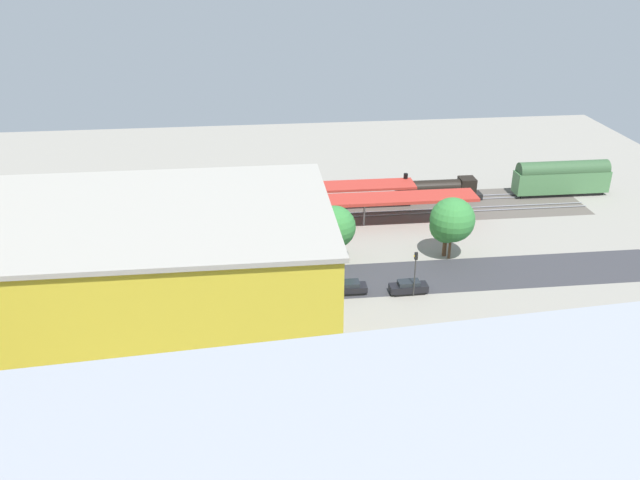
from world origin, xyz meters
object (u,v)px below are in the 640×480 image
Objects in this scene: freight_coach_far at (208,204)px; box_truck_0 at (214,296)px; locomotive at (440,190)px; parked_car_1 at (350,288)px; street_tree_1 at (446,226)px; passenger_coach at (562,177)px; box_truck_1 at (167,297)px; box_truck_2 at (189,300)px; parked_car_2 at (280,292)px; construction_building at (139,315)px; street_tree_2 at (334,227)px; street_tree_3 at (161,239)px; parked_car_0 at (408,288)px; platform_canopy_far at (241,190)px; platform_canopy_near at (271,204)px; street_tree_0 at (452,220)px; traffic_light at (415,267)px; parked_car_3 at (223,295)px.

box_truck_0 is at bearing 93.61° from freight_coach_far.
locomotive reaches higher than parked_car_1.
parked_car_1 is (19.82, 29.18, -1.07)m from locomotive.
locomotive is at bearing -104.06° from street_tree_1.
passenger_coach reaches higher than box_truck_1.
box_truck_2 is at bearing 6.88° from parked_car_1.
locomotive is 40.91m from parked_car_2.
construction_building reaches higher than locomotive.
construction_building is 3.65× the size of box_truck_0.
parked_car_1 is 9.66m from street_tree_2.
freight_coach_far is 2.28× the size of street_tree_3.
parked_car_0 is 27.02m from box_truck_2.
box_truck_2 is (2.95, 0.67, 0.00)m from box_truck_0.
street_tree_3 is at bearing -81.89° from box_truck_1.
box_truck_0 is at bearing 124.78° from street_tree_3.
platform_canopy_far is at bearing -107.52° from box_truck_1.
platform_canopy_far is 30.03m from box_truck_1.
street_tree_2 reaches higher than locomotive.
platform_canopy_near is at bearing -122.26° from box_truck_1.
platform_canopy_far is at bearing -63.99° from parked_car_1.
street_tree_2 is (-21.44, -26.99, -4.44)m from construction_building.
street_tree_0 is 1.47× the size of traffic_light.
freight_coach_far is at bearing -44.77° from traffic_light.
construction_building is at bearing 78.89° from platform_canopy_far.
freight_coach_far is 25.97m from box_truck_0.
parked_car_0 is 7.35m from parked_car_1.
platform_canopy_near is 41.35m from construction_building.
street_tree_0 is at bearing -161.49° from parked_car_2.
locomotive is at bearing -102.35° from street_tree_0.
street_tree_3 is at bearing -16.57° from parked_car_0.
street_tree_0 is at bearing 145.72° from platform_canopy_far.
parked_car_1 is 0.13× the size of construction_building.
construction_building is 45.99m from street_tree_0.
passenger_coach is 1.69× the size of box_truck_2.
box_truck_0 is 1.25× the size of street_tree_3.
platform_canopy_near is 13.00× the size of parked_car_0.
traffic_light is (-27.42, -0.64, 2.45)m from box_truck_2.
street_tree_1 reaches higher than parked_car_3.
passenger_coach is (-49.78, -9.01, -1.13)m from platform_canopy_near.
street_tree_3 is (14.92, 11.84, 0.45)m from platform_canopy_near.
platform_canopy_far is 29.26m from box_truck_0.
platform_canopy_far is at bearing -96.73° from box_truck_0.
box_truck_1 is at bearing 98.11° from street_tree_3.
locomotive reaches higher than parked_car_0.
passenger_coach is 0.95× the size of freight_coach_far.
street_tree_1 is at bearing -162.04° from box_truck_2.
parked_car_1 is at bearing -140.33° from construction_building.
passenger_coach is 79.54m from construction_building.
parked_car_1 is 17.82m from street_tree_0.
traffic_light reaches higher than box_truck_0.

